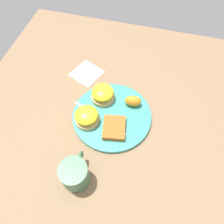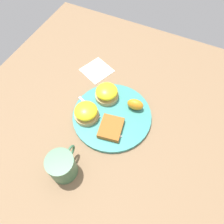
{
  "view_description": "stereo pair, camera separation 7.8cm",
  "coord_description": "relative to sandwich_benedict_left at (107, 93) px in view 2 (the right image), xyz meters",
  "views": [
    {
      "loc": [
        -0.4,
        -0.11,
        0.7
      ],
      "look_at": [
        0.0,
        0.0,
        0.03
      ],
      "focal_mm": 35.0,
      "sensor_mm": 36.0,
      "label": 1
    },
    {
      "loc": [
        -0.37,
        -0.18,
        0.7
      ],
      "look_at": [
        0.0,
        0.0,
        0.03
      ],
      "focal_mm": 35.0,
      "sensor_mm": 36.0,
      "label": 2
    }
  ],
  "objects": [
    {
      "name": "hashbrown_patty",
      "position": [
        -0.12,
        -0.08,
        -0.02
      ],
      "size": [
        0.1,
        0.09,
        0.02
      ],
      "primitive_type": "cube",
      "rotation": [
        0.0,
        0.0,
        0.18
      ],
      "color": "#A95D23",
      "rests_on": "plate"
    },
    {
      "name": "orange_wedge",
      "position": [
        0.0,
        -0.12,
        -0.01
      ],
      "size": [
        0.04,
        0.06,
        0.04
      ],
      "primitive_type": "ellipsoid",
      "rotation": [
        0.0,
        0.0,
        1.68
      ],
      "color": "orange",
      "rests_on": "plate"
    },
    {
      "name": "sandwich_benedict_left",
      "position": [
        0.0,
        0.0,
        0.0
      ],
      "size": [
        0.09,
        0.09,
        0.06
      ],
      "color": "tan",
      "rests_on": "plate"
    },
    {
      "name": "ground_plane",
      "position": [
        -0.06,
        -0.05,
        -0.04
      ],
      "size": [
        1.1,
        1.1,
        0.0
      ],
      "primitive_type": "plane",
      "color": "#846647"
    },
    {
      "name": "napkin",
      "position": [
        0.12,
        0.11,
        -0.04
      ],
      "size": [
        0.14,
        0.14,
        0.0
      ],
      "primitive_type": "cube",
      "rotation": [
        0.0,
        0.0,
        -0.39
      ],
      "color": "white",
      "rests_on": "ground_plane"
    },
    {
      "name": "fork",
      "position": [
        -0.1,
        -0.03,
        -0.02
      ],
      "size": [
        0.11,
        0.22,
        0.0
      ],
      "color": "silver",
      "rests_on": "plate"
    },
    {
      "name": "plate",
      "position": [
        -0.06,
        -0.05,
        -0.03
      ],
      "size": [
        0.29,
        0.29,
        0.01
      ],
      "primitive_type": "cylinder",
      "color": "teal",
      "rests_on": "ground_plane"
    },
    {
      "name": "cup",
      "position": [
        -0.31,
        -0.0,
        0.01
      ],
      "size": [
        0.12,
        0.09,
        0.09
      ],
      "color": "#42704C",
      "rests_on": "ground_plane"
    },
    {
      "name": "sandwich_benedict_right",
      "position": [
        -0.11,
        0.03,
        0.0
      ],
      "size": [
        0.09,
        0.09,
        0.06
      ],
      "color": "tan",
      "rests_on": "plate"
    }
  ]
}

